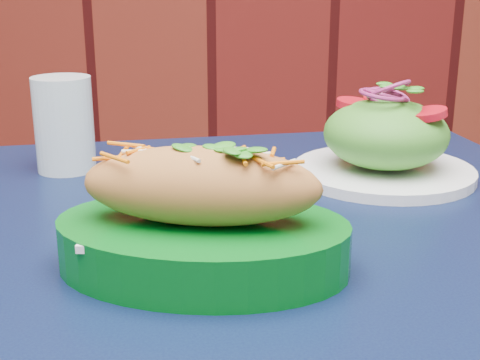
{
  "coord_description": "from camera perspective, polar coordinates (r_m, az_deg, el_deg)",
  "views": [
    {
      "loc": [
        0.1,
        0.78,
        0.98
      ],
      "look_at": [
        0.1,
        1.32,
        0.81
      ],
      "focal_mm": 50.0,
      "sensor_mm": 36.0,
      "label": 1
    }
  ],
  "objects": [
    {
      "name": "cafe_table",
      "position": [
        0.64,
        -0.57,
        -12.73
      ],
      "size": [
        0.94,
        0.94,
        0.75
      ],
      "rotation": [
        0.0,
        0.0,
        0.19
      ],
      "color": "black",
      "rests_on": "ground"
    },
    {
      "name": "banh_mi_basket",
      "position": [
        0.53,
        -3.26,
        -3.48
      ],
      "size": [
        0.25,
        0.18,
        0.11
      ],
      "rotation": [
        0.0,
        0.0,
        -0.12
      ],
      "color": "#035B14",
      "rests_on": "cafe_table"
    },
    {
      "name": "salad_plate",
      "position": [
        0.79,
        12.29,
        3.25
      ],
      "size": [
        0.21,
        0.21,
        0.11
      ],
      "rotation": [
        0.0,
        0.0,
        -0.02
      ],
      "color": "white",
      "rests_on": "cafe_table"
    },
    {
      "name": "water_glass",
      "position": [
        0.83,
        -14.79,
        4.62
      ],
      "size": [
        0.07,
        0.07,
        0.11
      ],
      "primitive_type": "cylinder",
      "color": "silver",
      "rests_on": "cafe_table"
    }
  ]
}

